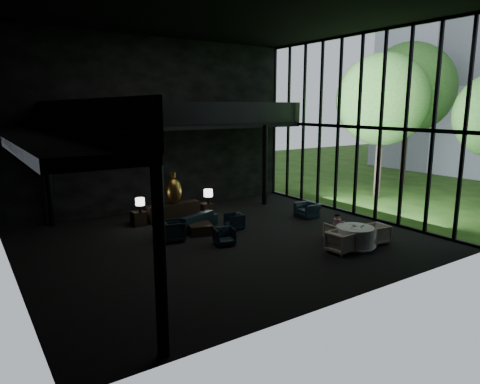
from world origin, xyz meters
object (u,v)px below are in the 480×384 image
side_table_left (139,218)px  side_table_right (206,209)px  dining_table (355,238)px  table_lamp_right (208,194)px  lounge_armchair_south (224,237)px  bronze_urn (173,190)px  table_lamp_left (140,202)px  console (174,212)px  dining_chair_west (341,240)px  window_armchair (307,209)px  dining_chair_east (377,233)px  lounge_armchair_east (234,221)px  sofa (192,217)px  dining_chair_north (336,231)px  coffee_table (200,229)px  child (337,221)px  lounge_armchair_west (172,229)px

side_table_left → side_table_right: 3.20m
side_table_right → dining_table: bearing=-73.0°
table_lamp_right → lounge_armchair_south: bearing=-111.8°
bronze_urn → side_table_right: bearing=-1.0°
table_lamp_left → console: bearing=8.7°
console → lounge_armchair_south: size_ratio=3.75×
side_table_right → dining_chair_west: dining_chair_west is taller
window_armchair → dining_chair_east: size_ratio=1.19×
lounge_armchair_east → sofa: bearing=-114.6°
side_table_right → lounge_armchair_south: 4.41m
console → dining_chair_north: (3.85, -5.94, -0.05)m
table_lamp_right → coffee_table: 2.89m
table_lamp_left → sofa: table_lamp_left is taller
console → child: 7.15m
dining_table → bronze_urn: bearing=118.2°
sofa → lounge_armchair_east: size_ratio=4.01×
window_armchair → dining_chair_north: 3.36m
side_table_right → table_lamp_right: size_ratio=0.84×
sofa → table_lamp_left: bearing=-63.2°
window_armchair → dining_chair_north: window_armchair is taller
bronze_urn → child: size_ratio=2.29×
side_table_left → child: 8.12m
bronze_urn → dining_chair_north: bearing=-56.9°
console → table_lamp_right: table_lamp_right is taller
dining_table → lounge_armchair_east: bearing=117.7°
coffee_table → side_table_left: bearing=121.9°
lounge_armchair_east → window_armchair: (3.78, -0.22, 0.07)m
table_lamp_left → dining_table: 8.60m
dining_chair_west → child: size_ratio=1.42×
side_table_left → table_lamp_left: size_ratio=0.96×
bronze_urn → window_armchair: 6.02m
dining_chair_west → child: 1.32m
table_lamp_left → dining_chair_north: table_lamp_left is taller
lounge_armchair_west → window_armchair: lounge_armchair_west is taller
bronze_urn → window_armchair: size_ratio=1.55×
dining_table → dining_chair_north: 1.04m
side_table_left → sofa: bearing=-46.2°
side_table_right → lounge_armchair_south: lounge_armchair_south is taller
side_table_left → lounge_armchair_east: size_ratio=0.93×
table_lamp_right → dining_chair_north: table_lamp_right is taller
table_lamp_right → window_armchair: (3.62, -2.61, -0.65)m
lounge_armchair_west → child: size_ratio=1.55×
bronze_urn → sofa: (0.03, -1.66, -0.83)m
table_lamp_left → window_armchair: table_lamp_left is taller
side_table_left → window_armchair: (6.82, -2.89, 0.09)m
side_table_left → console: bearing=-0.7°
bronze_urn → dining_chair_east: 8.55m
dining_chair_north → console: bearing=-52.3°
lounge_armchair_south → child: size_ratio=1.05×
side_table_left → bronze_urn: bearing=-1.6°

